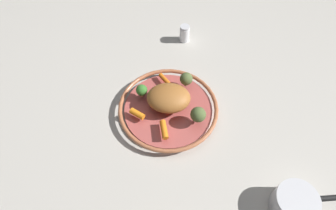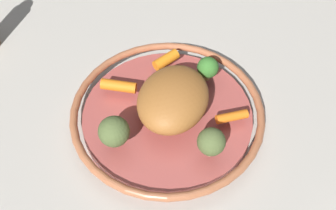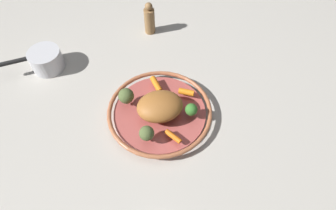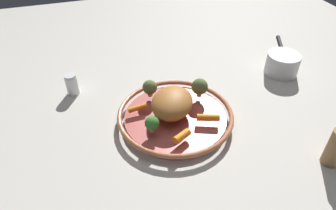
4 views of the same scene
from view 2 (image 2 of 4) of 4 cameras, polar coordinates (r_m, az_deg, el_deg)
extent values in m
plane|color=#B7B2A8|center=(0.76, -0.09, -2.25)|extent=(2.30, 2.30, 0.00)
cylinder|color=#A84C47|center=(0.75, -0.09, -1.73)|extent=(0.31, 0.31, 0.02)
torus|color=#AA623F|center=(0.73, -0.09, -0.86)|extent=(0.35, 0.35, 0.01)
ellipsoid|color=#9E602B|center=(0.70, 0.73, 0.89)|extent=(0.19, 0.18, 0.07)
cylinder|color=orange|center=(0.75, -6.97, 2.70)|extent=(0.04, 0.07, 0.02)
cylinder|color=orange|center=(0.72, 9.00, -1.62)|extent=(0.02, 0.06, 0.02)
cylinder|color=orange|center=(0.79, -0.29, 6.40)|extent=(0.04, 0.06, 0.02)
cylinder|color=tan|center=(0.67, 5.94, -6.39)|extent=(0.02, 0.02, 0.01)
sphere|color=#4E5E32|center=(0.65, 6.13, -5.17)|extent=(0.05, 0.05, 0.05)
cylinder|color=tan|center=(0.68, -7.38, -5.10)|extent=(0.02, 0.02, 0.01)
sphere|color=#4E5E32|center=(0.66, -7.63, -3.72)|extent=(0.05, 0.05, 0.05)
cylinder|color=#9AA666|center=(0.77, 5.50, 4.09)|extent=(0.01, 0.01, 0.01)
sphere|color=#37722B|center=(0.76, 5.64, 5.30)|extent=(0.04, 0.04, 0.04)
camera|label=1|loc=(0.86, -71.06, 48.86)|focal=30.73mm
camera|label=3|loc=(0.54, 98.52, 28.63)|focal=30.78mm
camera|label=4|loc=(1.13, 8.02, 52.45)|focal=32.30mm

